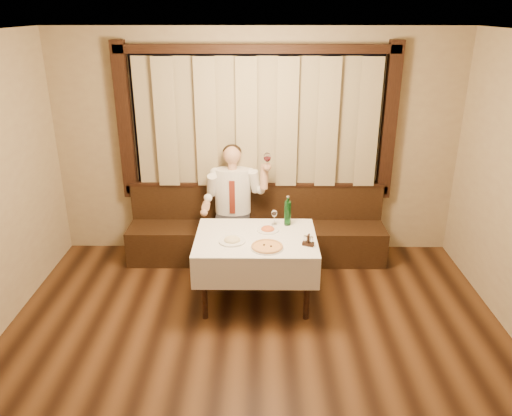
{
  "coord_description": "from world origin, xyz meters",
  "views": [
    {
      "loc": [
        0.04,
        -3.04,
        2.99
      ],
      "look_at": [
        0.0,
        1.9,
        1.0
      ],
      "focal_mm": 35.0,
      "sensor_mm": 36.0,
      "label": 1
    }
  ],
  "objects_px": {
    "banquette": "(257,234)",
    "pasta_cream": "(232,238)",
    "cruet_caddy": "(308,242)",
    "pizza": "(267,247)",
    "seated_man": "(233,197)",
    "pasta_red": "(268,228)",
    "green_bottle": "(288,213)",
    "dining_table": "(256,246)"
  },
  "relations": [
    {
      "from": "pasta_red",
      "to": "pasta_cream",
      "type": "distance_m",
      "value": 0.46
    },
    {
      "from": "dining_table",
      "to": "pasta_cream",
      "type": "bearing_deg",
      "value": -152.99
    },
    {
      "from": "pizza",
      "to": "cruet_caddy",
      "type": "bearing_deg",
      "value": 8.36
    },
    {
      "from": "cruet_caddy",
      "to": "green_bottle",
      "type": "bearing_deg",
      "value": 132.18
    },
    {
      "from": "banquette",
      "to": "seated_man",
      "type": "bearing_deg",
      "value": -162.4
    },
    {
      "from": "pizza",
      "to": "pasta_red",
      "type": "xyz_separation_m",
      "value": [
        0.01,
        0.42,
        0.02
      ]
    },
    {
      "from": "dining_table",
      "to": "pasta_cream",
      "type": "xyz_separation_m",
      "value": [
        -0.24,
        -0.12,
        0.14
      ]
    },
    {
      "from": "pasta_red",
      "to": "green_bottle",
      "type": "bearing_deg",
      "value": 35.62
    },
    {
      "from": "dining_table",
      "to": "cruet_caddy",
      "type": "bearing_deg",
      "value": -21.02
    },
    {
      "from": "pasta_red",
      "to": "seated_man",
      "type": "bearing_deg",
      "value": 118.04
    },
    {
      "from": "pasta_red",
      "to": "green_bottle",
      "type": "height_order",
      "value": "green_bottle"
    },
    {
      "from": "cruet_caddy",
      "to": "banquette",
      "type": "bearing_deg",
      "value": 135.9
    },
    {
      "from": "cruet_caddy",
      "to": "seated_man",
      "type": "height_order",
      "value": "seated_man"
    },
    {
      "from": "dining_table",
      "to": "green_bottle",
      "type": "distance_m",
      "value": 0.53
    },
    {
      "from": "banquette",
      "to": "pasta_cream",
      "type": "bearing_deg",
      "value": -101.93
    },
    {
      "from": "banquette",
      "to": "pasta_red",
      "type": "distance_m",
      "value": 1.0
    },
    {
      "from": "banquette",
      "to": "pizza",
      "type": "distance_m",
      "value": 1.37
    },
    {
      "from": "cruet_caddy",
      "to": "pizza",
      "type": "bearing_deg",
      "value": -149.1
    },
    {
      "from": "green_bottle",
      "to": "pasta_cream",
      "type": "bearing_deg",
      "value": -143.36
    },
    {
      "from": "green_bottle",
      "to": "banquette",
      "type": "bearing_deg",
      "value": 115.95
    },
    {
      "from": "banquette",
      "to": "seated_man",
      "type": "xyz_separation_m",
      "value": [
        -0.29,
        -0.09,
        0.54
      ]
    },
    {
      "from": "banquette",
      "to": "green_bottle",
      "type": "bearing_deg",
      "value": -64.05
    },
    {
      "from": "banquette",
      "to": "pasta_cream",
      "type": "xyz_separation_m",
      "value": [
        -0.24,
        -1.15,
        0.48
      ]
    },
    {
      "from": "pasta_cream",
      "to": "seated_man",
      "type": "xyz_separation_m",
      "value": [
        -0.04,
        1.06,
        0.05
      ]
    },
    {
      "from": "seated_man",
      "to": "dining_table",
      "type": "bearing_deg",
      "value": -72.95
    },
    {
      "from": "banquette",
      "to": "dining_table",
      "type": "height_order",
      "value": "banquette"
    },
    {
      "from": "pizza",
      "to": "seated_man",
      "type": "bearing_deg",
      "value": 108.5
    },
    {
      "from": "pizza",
      "to": "cruet_caddy",
      "type": "xyz_separation_m",
      "value": [
        0.42,
        0.06,
        0.03
      ]
    },
    {
      "from": "dining_table",
      "to": "pizza",
      "type": "xyz_separation_m",
      "value": [
        0.11,
        -0.26,
        0.12
      ]
    },
    {
      "from": "pasta_red",
      "to": "pizza",
      "type": "bearing_deg",
      "value": -91.68
    },
    {
      "from": "pizza",
      "to": "pasta_red",
      "type": "bearing_deg",
      "value": 88.32
    },
    {
      "from": "dining_table",
      "to": "seated_man",
      "type": "xyz_separation_m",
      "value": [
        -0.29,
        0.93,
        0.2
      ]
    },
    {
      "from": "banquette",
      "to": "seated_man",
      "type": "height_order",
      "value": "seated_man"
    },
    {
      "from": "pasta_cream",
      "to": "cruet_caddy",
      "type": "relative_size",
      "value": 2.21
    },
    {
      "from": "dining_table",
      "to": "pasta_red",
      "type": "bearing_deg",
      "value": 51.05
    },
    {
      "from": "dining_table",
      "to": "pasta_cream",
      "type": "height_order",
      "value": "pasta_cream"
    },
    {
      "from": "green_bottle",
      "to": "seated_man",
      "type": "height_order",
      "value": "seated_man"
    },
    {
      "from": "pasta_cream",
      "to": "cruet_caddy",
      "type": "xyz_separation_m",
      "value": [
        0.77,
        -0.08,
        0.0
      ]
    },
    {
      "from": "pasta_red",
      "to": "pasta_cream",
      "type": "xyz_separation_m",
      "value": [
        -0.37,
        -0.28,
        0.01
      ]
    },
    {
      "from": "pasta_red",
      "to": "dining_table",
      "type": "bearing_deg",
      "value": -128.95
    },
    {
      "from": "green_bottle",
      "to": "pizza",
      "type": "bearing_deg",
      "value": -111.75
    },
    {
      "from": "pasta_red",
      "to": "pasta_cream",
      "type": "relative_size",
      "value": 0.85
    }
  ]
}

